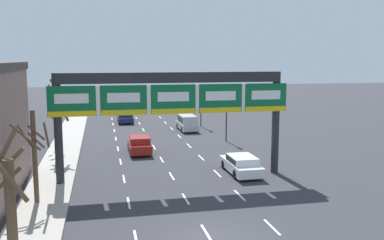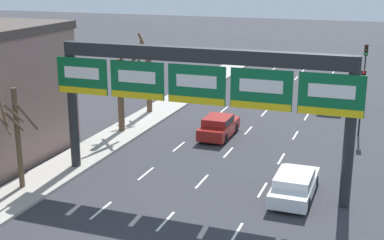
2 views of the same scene
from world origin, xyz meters
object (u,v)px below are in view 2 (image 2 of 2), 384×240
Objects in this scene: sign_gantry at (198,81)px; traffic_light_mid_block at (362,89)px; tree_bare_second at (17,133)px; tree_bare_third at (122,89)px; suv_silver at (333,97)px; tree_bare_closest at (148,75)px; car_white at (294,184)px; traffic_light_near_gantry at (365,62)px; car_red at (219,126)px; car_navy at (272,78)px.

sign_gantry is 14.25m from traffic_light_mid_block.
tree_bare_third is at bearing 88.63° from tree_bare_second.
tree_bare_closest reaches higher than suv_silver.
tree_bare_closest is 5.32m from tree_bare_third.
car_white is 21.63m from traffic_light_near_gantry.
tree_bare_third is (-12.93, -11.98, 2.16)m from suv_silver.
sign_gantry is 3.19× the size of traffic_light_near_gantry.
suv_silver is at bearing -131.80° from traffic_light_near_gantry.
sign_gantry reaches higher than traffic_light_mid_block.
car_red reaches higher than car_navy.
traffic_light_near_gantry is (7.04, 21.60, -2.03)m from sign_gantry.
sign_gantry is 3.52× the size of traffic_light_mid_block.
tree_bare_third is at bearing -136.35° from traffic_light_near_gantry.
traffic_light_mid_block is (8.88, 3.52, 2.46)m from car_red.
car_red is 12.45m from suv_silver.
tree_bare_closest is at bearing 124.41° from sign_gantry.
sign_gantry is 2.58× the size of tree_bare_closest.
sign_gantry is at bearing -177.04° from car_white.
sign_gantry is at bearing -121.50° from traffic_light_mid_block.
suv_silver reaches higher than car_white.
car_red is 0.72× the size of tree_bare_third.
car_white is at bearing 16.33° from tree_bare_second.
sign_gantry is at bearing -108.05° from traffic_light_near_gantry.
suv_silver is (6.38, 10.68, 0.18)m from car_red.
car_red is at bearing -120.86° from suv_silver.
car_white is at bearing 2.96° from sign_gantry.
tree_bare_second reaches higher than traffic_light_mid_block.
car_red is at bearing -89.47° from car_navy.
traffic_light_mid_block reaches higher than car_red.
suv_silver is 1.04× the size of traffic_light_mid_block.
tree_bare_third is at bearing -108.12° from car_navy.
tree_bare_third reaches higher than car_red.
traffic_light_near_gantry is 9.62m from traffic_light_mid_block.
suv_silver is 7.92m from traffic_light_mid_block.
car_navy is at bearing 71.88° from tree_bare_third.
tree_bare_second reaches higher than suv_silver.
suv_silver is at bearing 42.81° from tree_bare_third.
car_red is 7.07m from tree_bare_third.
tree_bare_third is (-6.55, -1.29, 2.34)m from car_red.
car_navy is 0.72× the size of tree_bare_closest.
sign_gantry is at bearing -55.59° from tree_bare_closest.
traffic_light_near_gantry is (2.19, 2.45, 2.58)m from suv_silver.
sign_gantry reaches higher than tree_bare_closest.
car_navy is 0.99× the size of traffic_light_mid_block.
suv_silver is 0.95× the size of traffic_light_near_gantry.
car_navy is (-1.70, 26.66, -4.89)m from sign_gantry.
tree_bare_second is (0.21, -16.11, -0.02)m from tree_bare_closest.
traffic_light_mid_block reaches higher than suv_silver.
tree_bare_closest is (-13.51, 12.21, 2.36)m from car_white.
sign_gantry is at bearing -104.22° from suv_silver.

